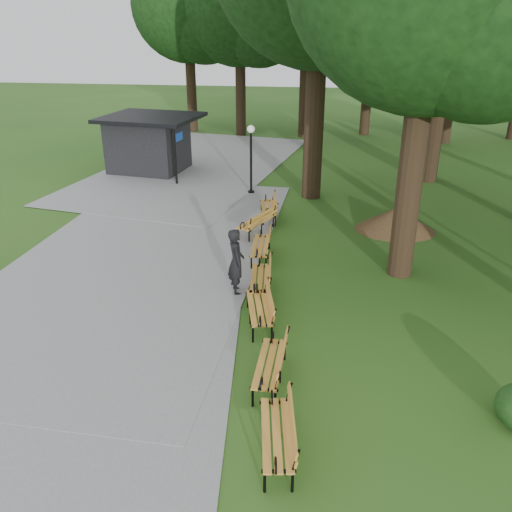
# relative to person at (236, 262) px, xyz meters

# --- Properties ---
(ground) EXTENTS (100.00, 100.00, 0.00)m
(ground) POSITION_rel_person_xyz_m (0.42, -0.78, -0.93)
(ground) COLOR #275418
(ground) RESTS_ON ground
(path) EXTENTS (12.00, 38.00, 0.06)m
(path) POSITION_rel_person_xyz_m (-3.58, 2.22, -0.90)
(path) COLOR gray
(path) RESTS_ON ground
(person) EXTENTS (0.64, 0.79, 1.86)m
(person) POSITION_rel_person_xyz_m (0.00, 0.00, 0.00)
(person) COLOR black
(person) RESTS_ON ground
(kiosk) EXTENTS (4.85, 4.37, 2.72)m
(kiosk) POSITION_rel_person_xyz_m (-6.45, 12.18, 0.43)
(kiosk) COLOR black
(kiosk) RESTS_ON ground
(lamp_post) EXTENTS (0.32, 0.32, 2.91)m
(lamp_post) POSITION_rel_person_xyz_m (-0.93, 9.15, 1.19)
(lamp_post) COLOR black
(lamp_post) RESTS_ON ground
(dirt_mound) EXTENTS (2.36, 2.36, 0.85)m
(dirt_mound) POSITION_rel_person_xyz_m (4.79, 5.46, -0.51)
(dirt_mound) COLOR #47301C
(dirt_mound) RESTS_ON ground
(bench_0) EXTENTS (0.91, 1.97, 0.88)m
(bench_0) POSITION_rel_person_xyz_m (1.69, -5.80, -0.49)
(bench_0) COLOR orange
(bench_0) RESTS_ON ground
(bench_1) EXTENTS (0.68, 1.91, 0.88)m
(bench_1) POSITION_rel_person_xyz_m (1.35, -3.82, -0.49)
(bench_1) COLOR orange
(bench_1) RESTS_ON ground
(bench_2) EXTENTS (1.04, 1.99, 0.88)m
(bench_2) POSITION_rel_person_xyz_m (0.83, -1.55, -0.49)
(bench_2) COLOR orange
(bench_2) RESTS_ON ground
(bench_3) EXTENTS (0.82, 1.95, 0.88)m
(bench_3) POSITION_rel_person_xyz_m (0.65, 0.06, -0.49)
(bench_3) COLOR orange
(bench_3) RESTS_ON ground
(bench_4) EXTENTS (0.74, 1.93, 0.88)m
(bench_4) POSITION_rel_person_xyz_m (0.37, 2.32, -0.49)
(bench_4) COLOR orange
(bench_4) RESTS_ON ground
(bench_5) EXTENTS (1.35, 2.00, 0.88)m
(bench_5) POSITION_rel_person_xyz_m (-0.06, 4.43, -0.49)
(bench_5) COLOR orange
(bench_5) RESTS_ON ground
(bench_6) EXTENTS (0.95, 1.98, 0.88)m
(bench_6) POSITION_rel_person_xyz_m (0.16, 6.07, -0.49)
(bench_6) COLOR orange
(bench_6) RESTS_ON ground
(tree_backdrop) EXTENTS (35.27, 10.16, 15.51)m
(tree_backdrop) POSITION_rel_person_xyz_m (7.08, 22.26, 6.83)
(tree_backdrop) COLOR black
(tree_backdrop) RESTS_ON ground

